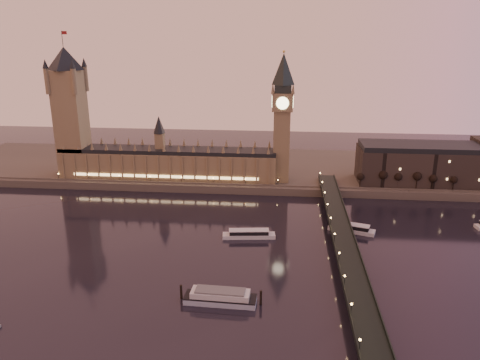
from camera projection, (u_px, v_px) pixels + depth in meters
The scene contains 16 objects.
ground at pixel (187, 250), 277.62m from camera, with size 700.00×700.00×0.00m, color black.
far_embankment at pixel (255, 168), 430.50m from camera, with size 560.00×130.00×6.00m, color #423D35.
palace_of_westminster at pixel (168, 159), 389.31m from camera, with size 180.00×26.62×52.00m.
victoria_tower at pixel (70, 105), 383.01m from camera, with size 31.68×31.68×118.00m.
big_ben at pixel (282, 111), 368.06m from camera, with size 17.68×17.68×104.00m.
westminster_bridge at pixel (344, 247), 267.78m from camera, with size 13.20×260.00×15.30m.
city_block at pixel (456, 163), 377.64m from camera, with size 155.00×45.00×34.00m.
bare_tree_0 at pixel (363, 176), 365.80m from camera, with size 6.09×6.09×12.38m.
bare_tree_1 at pixel (381, 177), 364.60m from camera, with size 6.09×6.09×12.38m.
bare_tree_2 at pixel (398, 177), 363.39m from camera, with size 6.09×6.09×12.38m.
bare_tree_3 at pixel (416, 178), 362.18m from camera, with size 6.09×6.09×12.38m.
bare_tree_4 at pixel (434, 178), 360.97m from camera, with size 6.09×6.09×12.38m.
bare_tree_5 at pixel (453, 179), 359.76m from camera, with size 6.09×6.09×12.38m.
cruise_boat_a at pixel (249, 234), 293.17m from camera, with size 33.49×10.81×5.26m.
cruise_boat_b at pixel (351, 228), 301.60m from camera, with size 30.36×15.99×5.45m.
moored_barge at pixel (220, 297), 222.58m from camera, with size 39.83×11.06×7.31m.
Camera 1 is at (55.07, -247.75, 123.98)m, focal length 35.00 mm.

